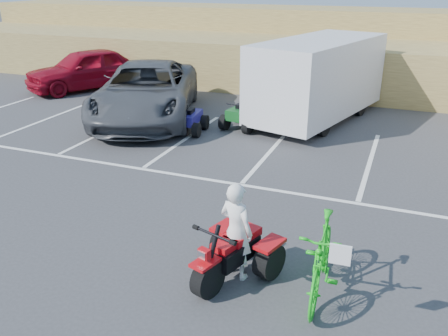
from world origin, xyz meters
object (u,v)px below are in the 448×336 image
at_px(red_car, 86,69).
at_px(grey_pickup, 146,91).
at_px(red_trike_atv, 230,279).
at_px(cargo_trailer, 318,77).
at_px(rider, 236,231).
at_px(quad_atv_green, 243,128).
at_px(green_dirt_bike, 322,258).
at_px(quad_atv_blue, 189,132).

bearing_deg(red_car, grey_pickup, -2.85).
xyz_separation_m(red_trike_atv, red_car, (-10.79, 10.82, 0.86)).
xyz_separation_m(grey_pickup, cargo_trailer, (5.48, 1.89, 0.53)).
bearing_deg(rider, quad_atv_green, -53.96).
relative_size(red_trike_atv, green_dirt_bike, 0.77).
bearing_deg(red_trike_atv, red_car, 152.42).
bearing_deg(cargo_trailer, rider, -71.08).
relative_size(rider, quad_atv_green, 1.18).
height_order(red_trike_atv, quad_atv_green, red_trike_atv).
relative_size(green_dirt_bike, quad_atv_blue, 1.60).
relative_size(rider, quad_atv_blue, 1.27).
relative_size(green_dirt_bike, red_car, 0.41).
xyz_separation_m(rider, green_dirt_bike, (1.38, 0.04, -0.20)).
xyz_separation_m(rider, grey_pickup, (-6.07, 7.63, 0.11)).
relative_size(red_trike_atv, cargo_trailer, 0.26).
relative_size(cargo_trailer, quad_atv_blue, 4.74).
distance_m(green_dirt_bike, cargo_trailer, 9.72).
height_order(red_trike_atv, red_car, red_car).
bearing_deg(quad_atv_blue, cargo_trailer, 32.78).
bearing_deg(green_dirt_bike, grey_pickup, 131.85).
bearing_deg(grey_pickup, red_car, 126.57).
height_order(rider, green_dirt_bike, rider).
xyz_separation_m(cargo_trailer, quad_atv_green, (-2.00, -1.79, -1.46)).
distance_m(grey_pickup, cargo_trailer, 5.82).
bearing_deg(cargo_trailer, quad_atv_green, -122.94).
distance_m(red_trike_atv, green_dirt_bike, 1.56).
bearing_deg(red_car, quad_atv_blue, -0.73).
relative_size(quad_atv_blue, quad_atv_green, 0.93).
relative_size(green_dirt_bike, quad_atv_green, 1.49).
bearing_deg(green_dirt_bike, red_trike_atv, -175.29).
xyz_separation_m(rider, red_car, (-10.84, 10.67, 0.03)).
bearing_deg(rider, red_trike_atv, 90.00).
relative_size(red_car, quad_atv_blue, 3.86).
bearing_deg(rider, red_car, -27.08).
distance_m(green_dirt_bike, grey_pickup, 10.64).
relative_size(rider, red_car, 0.33).
height_order(grey_pickup, quad_atv_blue, grey_pickup).
bearing_deg(cargo_trailer, grey_pickup, -145.60).
xyz_separation_m(rider, quad_atv_blue, (-4.04, 6.69, -0.83)).
xyz_separation_m(green_dirt_bike, red_car, (-12.21, 10.63, 0.23)).
height_order(green_dirt_bike, grey_pickup, grey_pickup).
relative_size(red_trike_atv, quad_atv_green, 1.15).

